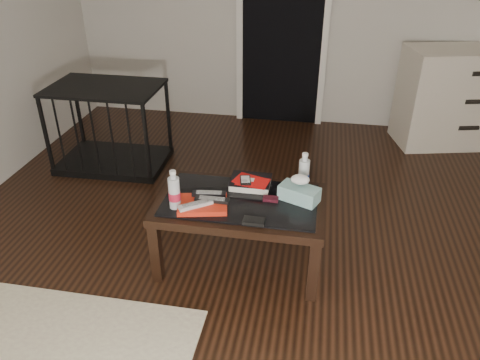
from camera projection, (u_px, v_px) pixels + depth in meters
The scene contains 17 objects.
ground at pixel (301, 276), 2.87m from camera, with size 5.00×5.00×0.00m, color black.
doorway at pixel (283, 21), 4.53m from camera, with size 0.90×0.08×2.07m.
coffee_table at pixel (241, 208), 2.80m from camera, with size 1.00×0.60×0.46m.
dresser at pixel (467, 97), 4.34m from camera, with size 1.28×0.76×0.90m.
pet_crate at pixel (112, 140), 4.04m from camera, with size 0.91×0.62×0.71m.
magazines at pixel (203, 204), 2.70m from camera, with size 0.28×0.21×0.03m, color red.
remote_silver at pixel (196, 205), 2.65m from camera, with size 0.20×0.05×0.02m, color silver.
remote_black_front at pixel (212, 199), 2.69m from camera, with size 0.20×0.05×0.02m, color black.
remote_black_back at pixel (209, 194), 2.75m from camera, with size 0.20×0.05×0.02m, color black.
textbook at pixel (250, 182), 2.90m from camera, with size 0.25×0.20×0.05m, color black.
dvd_mailers at pixel (250, 180), 2.87m from camera, with size 0.19×0.14×0.01m, color red.
ipod at pixel (245, 180), 2.85m from camera, with size 0.06×0.10×0.02m, color black.
flip_phone at pixel (271, 199), 2.76m from camera, with size 0.09×0.05×0.02m, color black.
wallet at pixel (254, 221), 2.56m from camera, with size 0.12×0.07×0.02m, color black.
water_bottle_left at pixel (174, 189), 2.64m from camera, with size 0.07×0.07×0.24m, color silver.
water_bottle_right at pixel (304, 171), 2.83m from camera, with size 0.07×0.07×0.24m, color silver.
tissue_box at pixel (299, 193), 2.74m from camera, with size 0.23×0.12×0.09m, color teal.
Camera 1 is at (0.02, -2.23, 1.94)m, focal length 35.00 mm.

